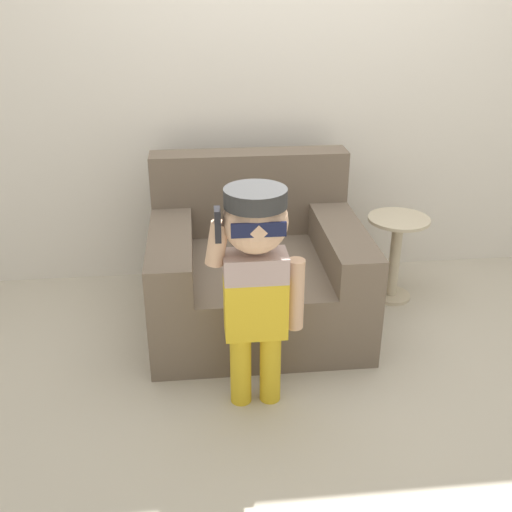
# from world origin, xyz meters

# --- Properties ---
(ground_plane) EXTENTS (10.00, 10.00, 0.00)m
(ground_plane) POSITION_xyz_m (0.00, 0.00, 0.00)
(ground_plane) COLOR #BCB29E
(wall_back) EXTENTS (10.00, 0.05, 2.60)m
(wall_back) POSITION_xyz_m (0.00, 0.68, 1.30)
(wall_back) COLOR silver
(wall_back) RESTS_ON ground_plane
(armchair) EXTENTS (1.09, 0.97, 0.85)m
(armchair) POSITION_xyz_m (-0.25, 0.06, 0.29)
(armchair) COLOR #6B5B4C
(armchair) RESTS_ON ground_plane
(person_child) EXTENTS (0.41, 0.31, 1.00)m
(person_child) POSITION_xyz_m (-0.32, -0.65, 0.67)
(person_child) COLOR gold
(person_child) RESTS_ON ground_plane
(side_table) EXTENTS (0.35, 0.35, 0.50)m
(side_table) POSITION_xyz_m (0.57, 0.21, 0.30)
(side_table) COLOR beige
(side_table) RESTS_ON ground_plane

